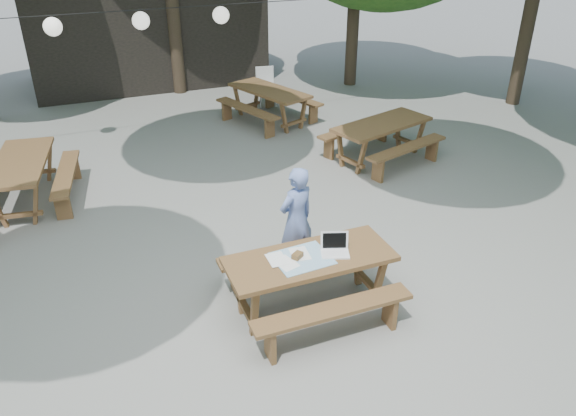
# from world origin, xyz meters

# --- Properties ---
(ground) EXTENTS (80.00, 80.00, 0.00)m
(ground) POSITION_xyz_m (0.00, 0.00, 0.00)
(ground) COLOR slate
(ground) RESTS_ON ground
(pavilion) EXTENTS (6.00, 3.00, 2.80)m
(pavilion) POSITION_xyz_m (0.50, 10.50, 1.40)
(pavilion) COLOR black
(pavilion) RESTS_ON ground
(main_picnic_table) EXTENTS (2.00, 1.58, 0.75)m
(main_picnic_table) POSITION_xyz_m (0.56, -0.47, 0.39)
(main_picnic_table) COLOR #533B1D
(main_picnic_table) RESTS_ON ground
(picnic_table_ne) EXTENTS (2.28, 2.06, 0.75)m
(picnic_table_ne) POSITION_xyz_m (3.66, 3.20, 0.39)
(picnic_table_ne) COLOR #533B1D
(picnic_table_ne) RESTS_ON ground
(picnic_table_far_w) EXTENTS (1.85, 2.11, 0.75)m
(picnic_table_far_w) POSITION_xyz_m (-2.68, 3.83, 0.39)
(picnic_table_far_w) COLOR #533B1D
(picnic_table_far_w) RESTS_ON ground
(picnic_table_far_e) EXTENTS (2.15, 2.34, 0.75)m
(picnic_table_far_e) POSITION_xyz_m (2.42, 6.00, 0.39)
(picnic_table_far_e) COLOR #533B1D
(picnic_table_far_e) RESTS_ON ground
(woman) EXTENTS (0.63, 0.51, 1.49)m
(woman) POSITION_xyz_m (0.75, 0.42, 0.75)
(woman) COLOR #6B81C4
(woman) RESTS_ON ground
(plastic_chair) EXTENTS (0.50, 0.50, 0.90)m
(plastic_chair) POSITION_xyz_m (2.77, 7.18, 0.26)
(plastic_chair) COLOR white
(plastic_chair) RESTS_ON ground
(laptop) EXTENTS (0.40, 0.36, 0.24)m
(laptop) POSITION_xyz_m (0.87, -0.48, 0.81)
(laptop) COLOR white
(laptop) RESTS_ON main_picnic_table
(tabletop_clutter) EXTENTS (0.74, 0.59, 0.08)m
(tabletop_clutter) POSITION_xyz_m (0.43, -0.46, 0.76)
(tabletop_clutter) COLOR teal
(tabletop_clutter) RESTS_ON main_picnic_table
(paper_lanterns) EXTENTS (9.00, 0.34, 0.38)m
(paper_lanterns) POSITION_xyz_m (-0.19, 6.00, 2.40)
(paper_lanterns) COLOR black
(paper_lanterns) RESTS_ON ground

